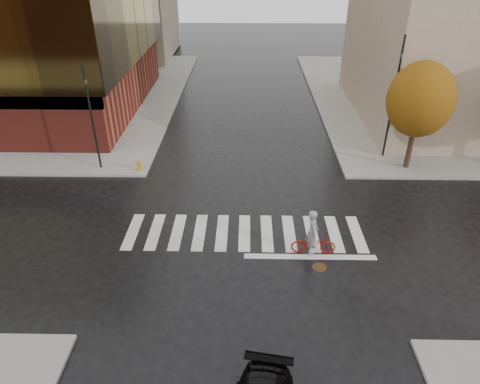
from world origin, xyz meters
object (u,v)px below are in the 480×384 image
object	(u,v)px
traffic_light_ne	(395,90)
fire_hydrant	(139,165)
traffic_light_nw	(91,113)
cyclist	(313,239)

from	to	relation	value
traffic_light_ne	fire_hydrant	world-z (taller)	traffic_light_ne
traffic_light_nw	traffic_light_ne	size ratio (longest dim) A/B	0.84
traffic_light_nw	traffic_light_ne	bearing A→B (deg)	88.13
cyclist	traffic_light_nw	size ratio (longest dim) A/B	0.36
cyclist	traffic_light_ne	size ratio (longest dim) A/B	0.30
traffic_light_nw	fire_hydrant	size ratio (longest dim) A/B	9.79
cyclist	traffic_light_nw	xyz separation A→B (m)	(-12.10, 8.00, 2.91)
traffic_light_ne	fire_hydrant	distance (m)	16.18
cyclist	traffic_light_ne	world-z (taller)	traffic_light_ne
traffic_light_ne	traffic_light_nw	bearing A→B (deg)	22.69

